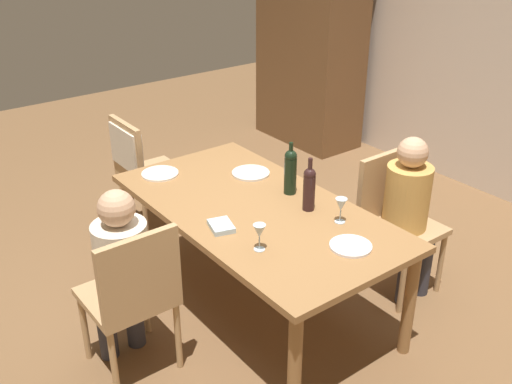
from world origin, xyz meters
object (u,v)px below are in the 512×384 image
Objects in this scene: wine_glass_near_left at (341,205)px; dinner_plate_host at (351,246)px; armoire_cabinet at (311,37)px; dining_table at (256,218)px; person_woman_host at (409,206)px; wine_bottle_dark_red at (290,170)px; person_man_bearded at (121,267)px; wine_bottle_tall_green at (309,187)px; dinner_plate_guest_right at (160,174)px; chair_near at (133,292)px; wine_glass_centre at (259,232)px; chair_left_end at (137,161)px; dinner_plate_guest_left at (251,173)px; chair_far_right at (394,213)px.

wine_glass_near_left is 0.29m from dinner_plate_host.
dining_table is at bearing -47.78° from armoire_cabinet.
person_woman_host reaches higher than wine_bottle_dark_red.
person_woman_host is 1.81m from person_man_bearded.
dinner_plate_guest_right is at bearing -154.49° from wine_bottle_tall_green.
chair_near is at bearing -106.85° from wine_glass_near_left.
wine_glass_near_left is (0.46, 1.14, 0.19)m from person_man_bearded.
wine_glass_centre is at bearing -53.43° from wine_bottle_dark_red.
armoire_cabinet is 2.37× the size of chair_left_end.
dining_table is (2.04, -2.24, -0.45)m from armoire_cabinet.
dining_table is at bearing -32.97° from dinner_plate_guest_left.
chair_left_end is at bearing -162.53° from wine_bottle_dark_red.
wine_glass_near_left is at bearing 147.57° from dinner_plate_host.
chair_far_right is 3.75× the size of dinner_plate_guest_right.
chair_left_end is 6.17× the size of wine_glass_near_left.
chair_near is 1.00× the size of chair_left_end.
dining_table is at bearing -27.09° from person_woman_host.
wine_glass_near_left is at bearing -1.23° from person_woman_host.
chair_left_end is at bearing 174.97° from wine_glass_centre.
dining_table is 0.98m from person_woman_host.
person_man_bearded is at bearing -71.82° from dinner_plate_guest_left.
chair_far_right is 2.80× the size of wine_bottle_tall_green.
chair_left_end is at bearing -58.85° from chair_far_right.
wine_glass_centre is (2.43, -2.52, -0.27)m from armoire_cabinet.
person_woman_host is (0.11, 0.00, 0.10)m from chair_far_right.
person_woman_host is at bearing 51.49° from wine_bottle_dark_red.
dinner_plate_guest_right is (-0.96, -0.46, -0.14)m from wine_bottle_tall_green.
wine_bottle_dark_red is at bearing 17.47° from chair_left_end.
chair_far_right is 1.93m from chair_left_end.
wine_bottle_dark_red reaches higher than dinner_plate_guest_left.
person_man_bearded is at bearing -124.76° from wine_glass_centre.
chair_left_end is 3.75× the size of dinner_plate_guest_right.
person_woman_host is 1.63m from dinner_plate_guest_right.
wine_bottle_dark_red is at bearing 126.57° from wine_glass_centre.
dinner_plate_host is at bearing -34.65° from person_man_bearded.
chair_left_end is at bearing -167.29° from wine_glass_near_left.
chair_left_end is 2.80× the size of wine_bottle_tall_green.
chair_near is 1.23m from wine_glass_near_left.
dinner_plate_host reaches higher than dining_table.
wine_glass_centre is at bearing -2.19° from dinner_plate_guest_right.
wine_glass_near_left is at bearing -38.62° from armoire_cabinet.
wine_glass_centre is at bearing -34.03° from dinner_plate_guest_left.
dinner_plate_guest_right is at bearing -144.93° from wine_bottle_dark_red.
person_man_bearded is at bearing -15.13° from person_woman_host.
person_man_bearded reaches higher than dining_table.
chair_far_right is at bearing 113.78° from dinner_plate_host.
armoire_cabinet is 2.37× the size of chair_far_right.
wine_bottle_dark_red is (-0.36, -0.59, 0.34)m from chair_far_right.
chair_left_end is 1.38m from wine_bottle_dark_red.
dinner_plate_guest_right is at bearing -157.13° from wine_glass_near_left.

